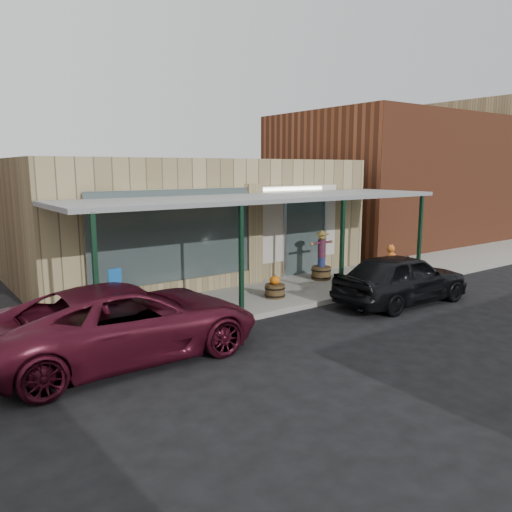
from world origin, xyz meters
TOP-DOWN VIEW (x-y plane):
  - ground at (0.00, 0.00)m, footprint 120.00×120.00m
  - sidewalk at (0.00, 3.60)m, footprint 40.00×3.20m
  - storefront at (-0.00, 8.16)m, footprint 12.00×6.25m
  - awning at (0.00, 3.56)m, footprint 12.00×3.00m
  - block_buildings_near at (2.01, 9.20)m, footprint 61.00×8.00m
  - barrel_scarecrow at (2.83, 4.10)m, footprint 1.03×0.71m
  - barrel_pumpkin at (0.04, 3.11)m, footprint 0.76×0.76m
  - handicap_sign at (-5.00, 2.40)m, footprint 0.32×0.09m
  - parked_sedan at (2.96, 0.85)m, footprint 4.45×2.02m
  - car_maroon at (-5.10, 1.50)m, footprint 5.61×2.63m

SIDE VIEW (x-z plane):
  - ground at x=0.00m, z-range 0.00..0.00m
  - sidewalk at x=0.00m, z-range 0.00..0.15m
  - barrel_pumpkin at x=0.04m, z-range 0.05..0.74m
  - barrel_scarecrow at x=2.83m, z-range -0.13..1.57m
  - parked_sedan at x=2.96m, z-range -0.04..1.55m
  - car_maroon at x=-5.10m, z-range 0.00..1.55m
  - handicap_sign at x=-5.00m, z-range 0.38..1.96m
  - storefront at x=0.00m, z-range -0.01..4.19m
  - awning at x=0.00m, z-range 1.49..4.53m
  - block_buildings_near at x=2.01m, z-range -0.23..7.77m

